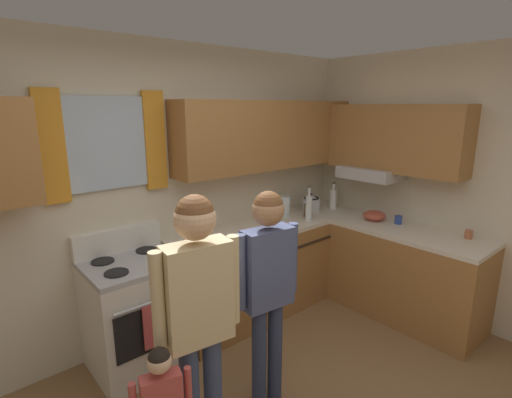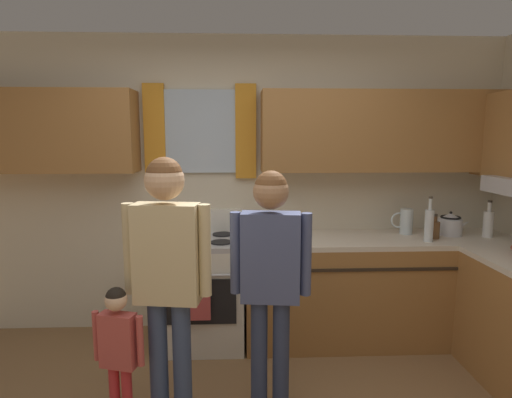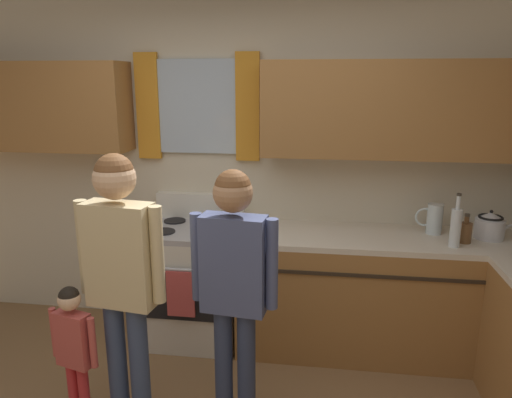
# 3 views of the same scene
# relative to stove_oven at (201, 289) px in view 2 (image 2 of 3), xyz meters

# --- Properties ---
(back_wall_unit) EXTENTS (4.60, 0.42, 2.60)m
(back_wall_unit) POSITION_rel_stove_oven_xyz_m (0.38, 0.27, 1.02)
(back_wall_unit) COLOR beige
(back_wall_unit) RESTS_ON ground
(kitchen_counter_run) EXTENTS (2.27, 2.06, 0.90)m
(kitchen_counter_run) POSITION_rel_stove_oven_xyz_m (1.83, -0.40, -0.02)
(kitchen_counter_run) COLOR #9E6B38
(kitchen_counter_run) RESTS_ON ground
(stove_oven) EXTENTS (0.71, 0.67, 1.10)m
(stove_oven) POSITION_rel_stove_oven_xyz_m (0.00, 0.00, 0.00)
(stove_oven) COLOR silver
(stove_oven) RESTS_ON ground
(bottle_tall_clear) EXTENTS (0.07, 0.07, 0.37)m
(bottle_tall_clear) POSITION_rel_stove_oven_xyz_m (1.85, -0.16, 0.57)
(bottle_tall_clear) COLOR silver
(bottle_tall_clear) RESTS_ON kitchen_counter_run
(bottle_squat_brown) EXTENTS (0.08, 0.08, 0.21)m
(bottle_squat_brown) POSITION_rel_stove_oven_xyz_m (1.94, -0.07, 0.51)
(bottle_squat_brown) COLOR brown
(bottle_squat_brown) RESTS_ON kitchen_counter_run
(bottle_milk_white) EXTENTS (0.08, 0.08, 0.31)m
(bottle_milk_white) POSITION_rel_stove_oven_xyz_m (2.41, -0.04, 0.55)
(bottle_milk_white) COLOR white
(bottle_milk_white) RESTS_ON kitchen_counter_run
(stovetop_kettle) EXTENTS (0.27, 0.20, 0.21)m
(stovetop_kettle) POSITION_rel_stove_oven_xyz_m (2.14, 0.05, 0.53)
(stovetop_kettle) COLOR silver
(stovetop_kettle) RESTS_ON kitchen_counter_run
(water_pitcher) EXTENTS (0.19, 0.11, 0.22)m
(water_pitcher) POSITION_rel_stove_oven_xyz_m (1.77, 0.11, 0.54)
(water_pitcher) COLOR silver
(water_pitcher) RESTS_ON kitchen_counter_run
(adult_holding_child) EXTENTS (0.50, 0.22, 1.63)m
(adult_holding_child) POSITION_rel_stove_oven_xyz_m (-0.09, -1.08, 0.56)
(adult_holding_child) COLOR #38476B
(adult_holding_child) RESTS_ON ground
(adult_in_plaid) EXTENTS (0.48, 0.21, 1.55)m
(adult_in_plaid) POSITION_rel_stove_oven_xyz_m (0.51, -0.99, 0.51)
(adult_in_plaid) COLOR #2D3856
(adult_in_plaid) RESTS_ON ground
(small_child) EXTENTS (0.30, 0.14, 0.92)m
(small_child) POSITION_rel_stove_oven_xyz_m (-0.36, -1.15, 0.11)
(small_child) COLOR red
(small_child) RESTS_ON ground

